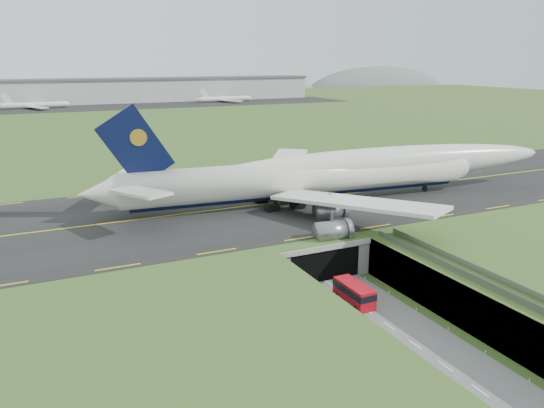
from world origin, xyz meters
TOP-DOWN VIEW (x-y plane):
  - ground at (0.00, 0.00)m, footprint 900.00×900.00m
  - airfield_deck at (0.00, 0.00)m, footprint 800.00×800.00m
  - trench_road at (0.00, -7.50)m, footprint 12.00×75.00m
  - taxiway at (0.00, 33.00)m, footprint 800.00×44.00m
  - tunnel_portal at (0.00, 16.71)m, footprint 17.00×22.30m
  - guideway at (11.00, -19.11)m, footprint 3.00×53.00m
  - jumbo_jet at (15.34, 29.68)m, footprint 98.26×62.31m
  - shuttle_tram at (-0.24, -0.20)m, footprint 2.74×7.07m
  - cargo_terminal at (-0.11, 299.41)m, footprint 320.00×67.00m
  - distant_hills at (64.38, 430.00)m, footprint 700.00×91.00m

SIDE VIEW (x-z plane):
  - distant_hills at x=64.38m, z-range -34.00..26.00m
  - ground at x=0.00m, z-range 0.00..0.00m
  - trench_road at x=0.00m, z-range 0.00..0.20m
  - shuttle_tram at x=-0.24m, z-range 0.15..3.05m
  - airfield_deck at x=0.00m, z-range 0.00..6.00m
  - tunnel_portal at x=0.00m, z-range 0.33..6.33m
  - guideway at x=11.00m, z-range 1.80..8.85m
  - taxiway at x=0.00m, z-range 6.00..6.18m
  - jumbo_jet at x=15.34m, z-range 1.23..21.93m
  - cargo_terminal at x=-0.11m, z-range 6.16..21.76m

